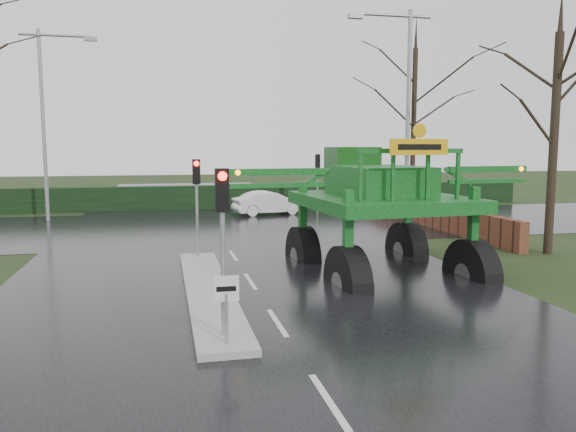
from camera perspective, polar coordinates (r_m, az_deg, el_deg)
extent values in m
plane|color=black|center=(12.82, -1.10, -10.86)|extent=(140.00, 140.00, 0.00)
cube|color=black|center=(22.44, -6.20, -3.12)|extent=(14.00, 80.00, 0.02)
cube|color=black|center=(28.34, -7.56, -1.02)|extent=(80.00, 12.00, 0.02)
cube|color=gray|center=(15.49, -8.10, -7.45)|extent=(1.20, 10.00, 0.16)
cube|color=black|center=(36.18, -8.70, 1.88)|extent=(44.00, 0.90, 1.50)
cube|color=#592D1E|center=(30.98, 12.15, 0.68)|extent=(0.40, 20.00, 1.20)
cylinder|color=gray|center=(11.02, -6.27, -10.37)|extent=(0.07, 0.07, 1.00)
cube|color=silver|center=(10.86, -6.31, -7.35)|extent=(0.50, 0.04, 0.50)
cube|color=black|center=(10.84, -6.30, -7.38)|extent=(0.38, 0.01, 0.10)
cylinder|color=gray|center=(11.23, -6.63, -4.25)|extent=(0.10, 0.10, 3.50)
cube|color=black|center=(11.05, -6.72, 2.63)|extent=(0.26, 0.22, 0.85)
sphere|color=#FF0C07|center=(10.90, -6.67, 4.04)|extent=(0.18, 0.18, 0.18)
cylinder|color=gray|center=(19.62, -9.22, 0.52)|extent=(0.10, 0.10, 3.50)
cube|color=black|center=(19.51, -9.30, 4.47)|extent=(0.26, 0.22, 0.85)
sphere|color=#FF0C07|center=(19.37, -9.30, 5.28)|extent=(0.18, 0.18, 0.18)
cylinder|color=gray|center=(33.26, 3.01, 3.24)|extent=(0.10, 0.10, 3.50)
cube|color=black|center=(33.20, 3.03, 5.56)|extent=(0.26, 0.22, 0.85)
sphere|color=#FF0C07|center=(33.31, 2.97, 6.05)|extent=(0.18, 0.18, 0.18)
cylinder|color=gray|center=(26.36, 12.07, 9.17)|extent=(0.20, 0.20, 10.00)
cylinder|color=gray|center=(26.64, 10.68, 19.39)|extent=(3.52, 0.14, 0.14)
cube|color=gray|center=(26.00, 6.89, 19.50)|extent=(0.65, 0.30, 0.20)
cylinder|color=gray|center=(32.55, -23.60, 8.31)|extent=(0.20, 0.20, 10.00)
cylinder|color=gray|center=(32.90, -22.59, 16.58)|extent=(3.52, 0.14, 0.14)
cube|color=gray|center=(32.65, -19.41, 16.58)|extent=(0.65, 0.30, 0.20)
cylinder|color=black|center=(22.73, 25.37, 6.50)|extent=(0.32, 0.32, 8.00)
cone|color=black|center=(23.21, 26.00, 18.02)|extent=(0.24, 0.24, 2.00)
cylinder|color=black|center=(36.41, 12.63, 8.52)|extent=(0.32, 0.32, 10.00)
cone|color=black|center=(37.03, 12.88, 17.52)|extent=(0.24, 0.24, 2.50)
cylinder|color=black|center=(17.34, -2.84, -2.26)|extent=(0.79, 2.32, 2.28)
cylinder|color=#595B56|center=(17.34, -2.84, -2.26)|extent=(0.73, 0.85, 0.80)
cube|color=#0D480D|center=(17.17, -2.87, 2.44)|extent=(0.27, 0.27, 2.63)
cylinder|color=black|center=(18.74, 9.47, -1.65)|extent=(0.79, 2.32, 2.28)
cylinder|color=#595B56|center=(18.74, 9.47, -1.65)|extent=(0.73, 0.85, 0.80)
cube|color=#0D480D|center=(18.59, 9.55, 2.70)|extent=(0.27, 0.27, 2.63)
cylinder|color=black|center=(13.45, 1.38, -4.97)|extent=(0.79, 2.32, 2.28)
cylinder|color=#595B56|center=(13.45, 1.38, -4.97)|extent=(0.73, 0.85, 0.80)
cube|color=#0D480D|center=(13.23, 1.40, 1.09)|extent=(0.27, 0.27, 2.63)
cylinder|color=black|center=(15.22, 16.31, -3.85)|extent=(0.79, 2.32, 2.28)
cylinder|color=#595B56|center=(15.22, 16.31, -3.85)|extent=(0.73, 0.85, 0.80)
cube|color=#0D480D|center=(15.02, 16.49, 1.51)|extent=(0.27, 0.27, 2.63)
cube|color=#0D480D|center=(15.82, 6.20, 4.72)|extent=(5.18, 5.81, 0.40)
cube|color=#0D480D|center=(16.02, 5.91, 7.00)|extent=(2.75, 3.60, 1.03)
cube|color=#0F4210|center=(18.16, 3.13, 8.28)|extent=(1.81, 1.49, 1.49)
cube|color=#0D480D|center=(14.18, 9.21, 11.10)|extent=(3.43, 0.38, 0.14)
cube|color=#0D480D|center=(14.33, -6.76, 8.58)|extent=(2.98, 0.42, 0.21)
sphere|color=orange|center=(14.05, -11.79, 8.52)|extent=(0.16, 0.16, 0.16)
cube|color=#0D480D|center=(17.18, 18.27, 8.02)|extent=(2.98, 0.42, 0.21)
sphere|color=orange|center=(17.84, 21.83, 7.82)|extent=(0.16, 0.16, 0.16)
cube|color=#E1A40B|center=(13.78, 10.06, 11.68)|extent=(1.83, 0.20, 0.46)
cube|color=black|center=(13.78, 10.06, 11.68)|extent=(1.37, 0.11, 0.16)
cylinder|color=#E1A40B|center=(13.83, 10.11, 13.57)|extent=(0.41, 0.08, 0.41)
imported|color=white|center=(32.79, -1.93, 0.12)|extent=(4.37, 2.20, 1.38)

